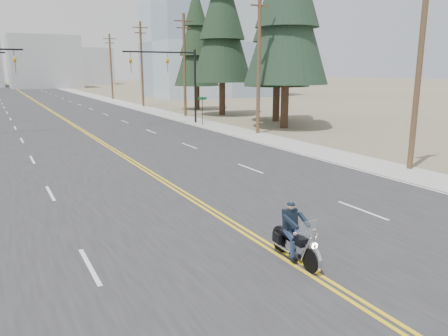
% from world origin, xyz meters
% --- Properties ---
extents(ground_plane, '(400.00, 400.00, 0.00)m').
position_xyz_m(ground_plane, '(0.00, 0.00, 0.00)').
color(ground_plane, '#776D56').
rests_on(ground_plane, ground).
extents(road, '(20.00, 200.00, 0.01)m').
position_xyz_m(road, '(0.00, 70.00, 0.01)').
color(road, '#303033').
rests_on(road, ground).
extents(sidewalk_right, '(3.00, 200.00, 0.01)m').
position_xyz_m(sidewalk_right, '(11.50, 70.00, 0.01)').
color(sidewalk_right, '#A5A5A0').
rests_on(sidewalk_right, ground).
extents(traffic_mast_right, '(7.10, 0.26, 7.00)m').
position_xyz_m(traffic_mast_right, '(8.98, 32.00, 4.94)').
color(traffic_mast_right, black).
rests_on(traffic_mast_right, ground).
extents(street_sign, '(0.90, 0.06, 2.62)m').
position_xyz_m(street_sign, '(10.80, 30.00, 1.80)').
color(street_sign, black).
rests_on(street_sign, ground).
extents(utility_pole_a, '(2.20, 0.30, 11.00)m').
position_xyz_m(utility_pole_a, '(12.50, 8.00, 5.73)').
color(utility_pole_a, brown).
rests_on(utility_pole_a, ground).
extents(utility_pole_b, '(2.20, 0.30, 11.50)m').
position_xyz_m(utility_pole_b, '(12.50, 23.00, 5.98)').
color(utility_pole_b, brown).
rests_on(utility_pole_b, ground).
extents(utility_pole_c, '(2.20, 0.30, 11.00)m').
position_xyz_m(utility_pole_c, '(12.50, 38.00, 5.73)').
color(utility_pole_c, brown).
rests_on(utility_pole_c, ground).
extents(utility_pole_d, '(2.20, 0.30, 11.50)m').
position_xyz_m(utility_pole_d, '(12.50, 53.00, 5.98)').
color(utility_pole_d, brown).
rests_on(utility_pole_d, ground).
extents(utility_pole_e, '(2.20, 0.30, 11.00)m').
position_xyz_m(utility_pole_e, '(12.50, 70.00, 5.73)').
color(utility_pole_e, brown).
rests_on(utility_pole_e, ground).
extents(glass_building, '(24.00, 16.00, 20.00)m').
position_xyz_m(glass_building, '(32.00, 70.00, 10.00)').
color(glass_building, '#9EB5CC').
rests_on(glass_building, ground).
extents(haze_bldg_b, '(18.00, 14.00, 14.00)m').
position_xyz_m(haze_bldg_b, '(8.00, 125.00, 7.00)').
color(haze_bldg_b, '#ADB2B7').
rests_on(haze_bldg_b, ground).
extents(haze_bldg_c, '(16.00, 12.00, 18.00)m').
position_xyz_m(haze_bldg_c, '(40.00, 110.00, 9.00)').
color(haze_bldg_c, '#B7BCC6').
rests_on(haze_bldg_c, ground).
extents(haze_bldg_e, '(14.00, 14.00, 12.00)m').
position_xyz_m(haze_bldg_e, '(25.00, 150.00, 6.00)').
color(haze_bldg_e, '#B7BCC6').
rests_on(haze_bldg_e, ground).
extents(motorcyclist, '(1.02, 2.15, 1.64)m').
position_xyz_m(motorcyclist, '(0.09, 1.69, 0.82)').
color(motorcyclist, black).
rests_on(motorcyclist, ground).
extents(conifer_mid, '(6.56, 6.56, 17.48)m').
position_xyz_m(conifer_mid, '(18.77, 29.37, 10.03)').
color(conifer_mid, '#382619').
rests_on(conifer_mid, ground).
extents(conifer_tall, '(6.77, 6.77, 18.81)m').
position_xyz_m(conifer_tall, '(16.77, 37.24, 10.80)').
color(conifer_tall, '#382619').
rests_on(conifer_tall, ground).
extents(conifer_far, '(5.75, 5.75, 15.39)m').
position_xyz_m(conifer_far, '(17.18, 44.99, 8.83)').
color(conifer_far, '#382619').
rests_on(conifer_far, ground).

